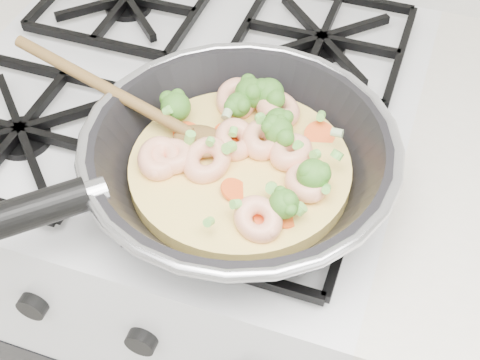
% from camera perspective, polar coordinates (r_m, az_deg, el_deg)
% --- Properties ---
extents(stove, '(0.60, 0.60, 0.92)m').
position_cam_1_polar(stove, '(1.24, -3.57, -8.17)').
color(stove, white).
rests_on(stove, ground).
extents(skillet, '(0.47, 0.41, 0.09)m').
position_cam_1_polar(skillet, '(0.73, -0.32, 1.75)').
color(skillet, black).
rests_on(skillet, stove).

